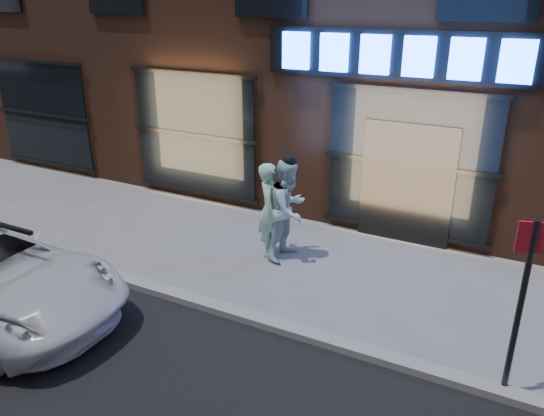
{
  "coord_description": "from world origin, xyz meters",
  "views": [
    {
      "loc": [
        2.17,
        -5.92,
        4.61
      ],
      "look_at": [
        -1.75,
        1.6,
        1.2
      ],
      "focal_mm": 35.0,
      "sensor_mm": 36.0,
      "label": 1
    }
  ],
  "objects": [
    {
      "name": "ground",
      "position": [
        0.0,
        0.0,
        0.0
      ],
      "size": [
        90.0,
        90.0,
        0.0
      ],
      "primitive_type": "plane",
      "color": "slate",
      "rests_on": "ground"
    },
    {
      "name": "curb",
      "position": [
        0.0,
        0.0,
        0.06
      ],
      "size": [
        60.0,
        0.25,
        0.12
      ],
      "primitive_type": "cube",
      "color": "gray",
      "rests_on": "ground"
    },
    {
      "name": "man_bowtie",
      "position": [
        -2.09,
        2.18,
        0.9
      ],
      "size": [
        0.65,
        0.77,
        1.8
      ],
      "primitive_type": "imported",
      "rotation": [
        0.0,
        0.0,
        1.96
      ],
      "color": "#C2FFDE",
      "rests_on": "ground"
    },
    {
      "name": "man_cap",
      "position": [
        -1.73,
        2.22,
        0.95
      ],
      "size": [
        0.84,
        1.01,
        1.9
      ],
      "primitive_type": "imported",
      "rotation": [
        0.0,
        0.0,
        1.43
      ],
      "color": "silver",
      "rests_on": "ground"
    },
    {
      "name": "sign_post",
      "position": [
        2.29,
        0.1,
        1.42
      ],
      "size": [
        0.36,
        0.15,
        2.34
      ],
      "rotation": [
        0.0,
        0.0,
        0.33
      ],
      "color": "#262628",
      "rests_on": "ground"
    }
  ]
}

